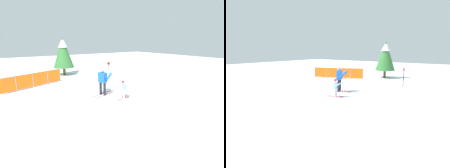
% 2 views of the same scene
% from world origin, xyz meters
% --- Properties ---
extents(ground_plane, '(60.00, 60.00, 0.00)m').
position_xyz_m(ground_plane, '(0.00, 0.00, 0.00)').
color(ground_plane, white).
extents(skier_adult, '(1.70, 0.98, 1.77)m').
position_xyz_m(skier_adult, '(0.17, 0.27, 1.06)').
color(skier_adult, maroon).
rests_on(skier_adult, ground_plane).
extents(skier_child, '(1.05, 0.58, 1.09)m').
position_xyz_m(skier_child, '(0.79, -0.99, 0.64)').
color(skier_child, maroon).
rests_on(skier_child, ground_plane).
extents(safety_fence, '(4.57, 1.88, 1.14)m').
position_xyz_m(safety_fence, '(-3.10, 4.54, 0.57)').
color(safety_fence, gray).
rests_on(safety_fence, ground_plane).
extents(conifer_far, '(1.94, 1.94, 3.60)m').
position_xyz_m(conifer_far, '(0.33, 7.84, 2.23)').
color(conifer_far, '#4C3823').
rests_on(conifer_far, ground_plane).
extents(trail_marker, '(0.19, 0.23, 1.48)m').
position_xyz_m(trail_marker, '(3.21, 4.28, 0.91)').
color(trail_marker, black).
rests_on(trail_marker, ground_plane).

